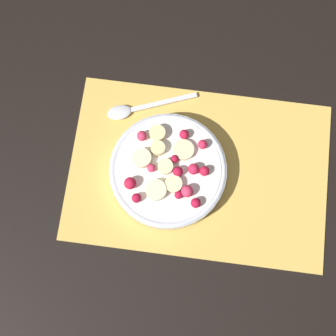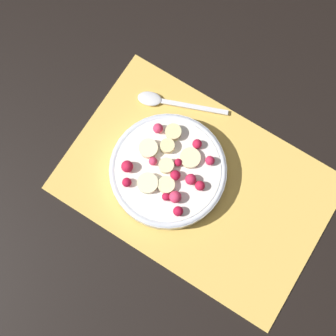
{
  "view_description": "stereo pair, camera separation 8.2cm",
  "coord_description": "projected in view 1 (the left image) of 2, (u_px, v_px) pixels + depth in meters",
  "views": [
    {
      "loc": [
        -0.03,
        -0.2,
        0.84
      ],
      "look_at": [
        -0.06,
        -0.01,
        0.05
      ],
      "focal_mm": 50.0,
      "sensor_mm": 36.0,
      "label": 1
    },
    {
      "loc": [
        0.05,
        -0.17,
        0.84
      ],
      "look_at": [
        -0.06,
        -0.01,
        0.05
      ],
      "focal_mm": 50.0,
      "sensor_mm": 36.0,
      "label": 2
    }
  ],
  "objects": [
    {
      "name": "spoon",
      "position": [
        133.0,
        109.0,
        0.88
      ],
      "size": [
        0.17,
        0.08,
        0.01
      ],
      "rotation": [
        0.0,
        0.0,
        3.51
      ],
      "color": "silver",
      "rests_on": "placemat"
    },
    {
      "name": "fruit_bowl",
      "position": [
        168.0,
        170.0,
        0.84
      ],
      "size": [
        0.21,
        0.21,
        0.05
      ],
      "color": "silver",
      "rests_on": "placemat"
    },
    {
      "name": "placemat",
      "position": [
        199.0,
        171.0,
        0.86
      ],
      "size": [
        0.48,
        0.32,
        0.01
      ],
      "color": "#E0B251",
      "rests_on": "ground_plane"
    },
    {
      "name": "ground_plane",
      "position": [
        198.0,
        172.0,
        0.87
      ],
      "size": [
        3.0,
        3.0,
        0.0
      ],
      "primitive_type": "plane",
      "color": "black"
    }
  ]
}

